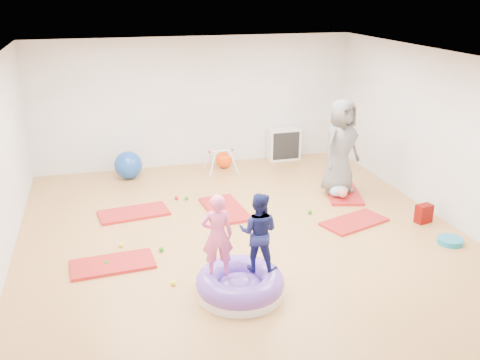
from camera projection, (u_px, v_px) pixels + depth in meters
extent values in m
cube|color=#BB853B|center=(245.00, 240.00, 8.46)|extent=(7.00, 8.00, 0.01)
cube|color=silver|center=(246.00, 60.00, 7.51)|extent=(7.00, 8.00, 0.01)
cube|color=white|center=(196.00, 102.00, 11.61)|extent=(7.00, 0.01, 2.80)
cube|color=white|center=(378.00, 296.00, 4.36)|extent=(7.00, 0.01, 2.80)
cube|color=white|center=(448.00, 139.00, 8.85)|extent=(0.01, 8.00, 2.80)
cube|color=#B1051B|center=(113.00, 264.00, 7.67)|extent=(1.22, 0.67, 0.05)
cube|color=#B1051B|center=(134.00, 213.00, 9.39)|extent=(1.26, 0.75, 0.05)
cube|color=#B1051B|center=(225.00, 209.00, 9.55)|extent=(0.73, 1.30, 0.05)
cube|color=#B1051B|center=(354.00, 222.00, 9.04)|extent=(1.25, 0.90, 0.05)
cube|color=#B1051B|center=(343.00, 193.00, 10.30)|extent=(0.90, 1.32, 0.05)
cylinder|color=white|center=(240.00, 290.00, 6.95)|extent=(1.12, 1.12, 0.13)
torus|color=#6E45C2|center=(240.00, 282.00, 6.91)|extent=(1.16, 1.16, 0.31)
ellipsoid|color=#6E45C2|center=(240.00, 287.00, 6.93)|extent=(0.61, 0.61, 0.28)
imported|color=pink|center=(217.00, 232.00, 6.68)|extent=(0.43, 0.30, 1.11)
imported|color=navy|center=(258.00, 229.00, 6.81)|extent=(0.65, 0.60, 1.07)
imported|color=#606060|center=(341.00, 147.00, 10.00)|extent=(1.04, 0.89, 1.80)
ellipsoid|color=#9DABCA|center=(339.00, 191.00, 10.03)|extent=(0.36, 0.23, 0.21)
sphere|color=tan|center=(343.00, 193.00, 9.87)|extent=(0.17, 0.17, 0.17)
sphere|color=#208515|center=(310.00, 212.00, 9.40)|extent=(0.08, 0.08, 0.08)
sphere|color=#208515|center=(161.00, 249.00, 8.06)|extent=(0.08, 0.08, 0.08)
sphere|color=yellow|center=(173.00, 283.00, 7.16)|extent=(0.08, 0.08, 0.08)
sphere|color=yellow|center=(121.00, 245.00, 8.21)|extent=(0.08, 0.08, 0.08)
sphere|color=#208515|center=(186.00, 198.00, 10.01)|extent=(0.08, 0.08, 0.08)
sphere|color=#208515|center=(107.00, 263.00, 7.67)|extent=(0.08, 0.08, 0.08)
sphere|color=red|center=(176.00, 198.00, 10.02)|extent=(0.08, 0.08, 0.08)
sphere|color=#1947A2|center=(128.00, 165.00, 11.06)|extent=(0.58, 0.58, 0.58)
sphere|color=#FF4B09|center=(224.00, 160.00, 11.75)|extent=(0.37, 0.37, 0.37)
cylinder|color=silver|center=(212.00, 165.00, 11.14)|extent=(0.19, 0.19, 0.51)
cylinder|color=silver|center=(208.00, 159.00, 11.53)|extent=(0.19, 0.19, 0.51)
cylinder|color=silver|center=(234.00, 163.00, 11.25)|extent=(0.19, 0.19, 0.51)
cylinder|color=silver|center=(229.00, 157.00, 11.64)|extent=(0.19, 0.19, 0.51)
cylinder|color=silver|center=(221.00, 151.00, 11.32)|extent=(0.49, 0.03, 0.03)
sphere|color=red|center=(210.00, 152.00, 11.26)|extent=(0.06, 0.06, 0.06)
sphere|color=#1947A2|center=(232.00, 150.00, 11.38)|extent=(0.06, 0.06, 0.06)
cube|color=silver|center=(284.00, 144.00, 12.27)|extent=(0.73, 0.35, 0.73)
cube|color=black|center=(286.00, 146.00, 12.12)|extent=(0.63, 0.02, 0.63)
cube|color=silver|center=(284.00, 145.00, 12.23)|extent=(0.02, 0.25, 0.64)
cube|color=silver|center=(284.00, 145.00, 12.23)|extent=(0.64, 0.25, 0.02)
cylinder|color=teal|center=(450.00, 241.00, 8.32)|extent=(0.39, 0.39, 0.09)
cube|color=#C30903|center=(424.00, 214.00, 9.03)|extent=(0.31, 0.23, 0.32)
cylinder|color=yellow|center=(224.00, 295.00, 6.91)|extent=(0.20, 0.20, 0.03)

